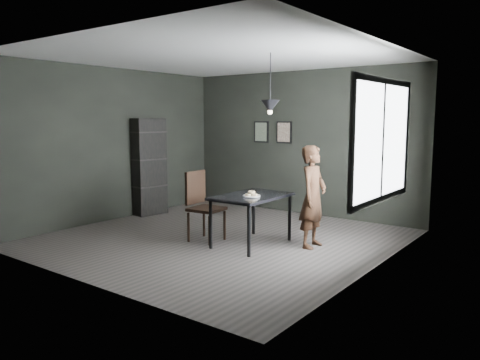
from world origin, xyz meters
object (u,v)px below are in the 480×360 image
Objects in this scene: shelf_unit at (149,167)px; pendant_lamp at (270,106)px; white_plate at (251,196)px; cafe_table at (251,200)px; woman at (313,197)px; wood_chair at (201,201)px.

pendant_lamp is at bearing -1.86° from shelf_unit.
pendant_lamp is at bearing 55.38° from white_plate.
shelf_unit is at bearing 170.33° from pendant_lamp.
woman reaches higher than cafe_table.
cafe_table is at bearing -4.55° from shelf_unit.
cafe_table is at bearing 125.21° from white_plate.
wood_chair is at bearing -161.12° from pendant_lamp.
wood_chair is at bearing -14.65° from shelf_unit.
white_plate is 0.21× the size of wood_chair.
white_plate is 0.15× the size of woman.
pendant_lamp is (1.02, 0.35, 1.44)m from wood_chair.
woman is 1.39× the size of wood_chair.
shelf_unit is (-2.15, 0.89, 0.33)m from wood_chair.
wood_chair is 0.57× the size of shelf_unit.
shelf_unit reaches higher than wood_chair.
woman is at bearing 19.01° from wood_chair.
wood_chair is 2.35m from shelf_unit.
wood_chair is (-0.77, -0.25, -0.06)m from cafe_table.
wood_chair reaches higher than white_plate.
woman is 0.80× the size of shelf_unit.
pendant_lamp is (0.25, 0.10, 1.38)m from cafe_table.
pendant_lamp is at bearing 118.05° from woman.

